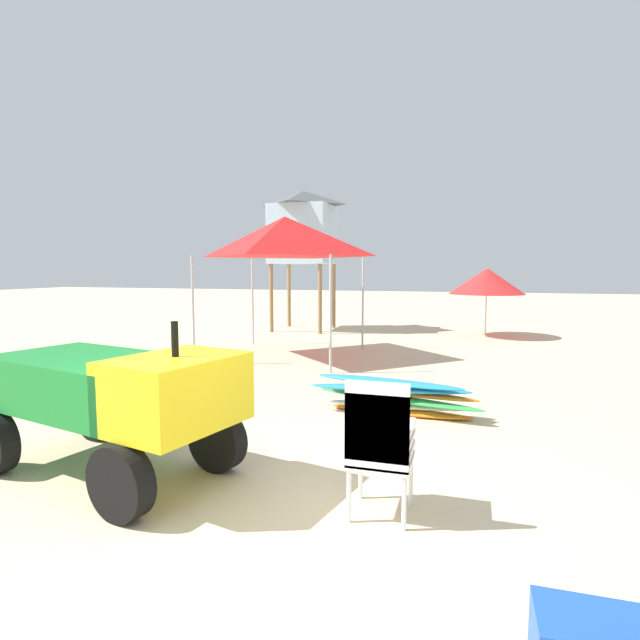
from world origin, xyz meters
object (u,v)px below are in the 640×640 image
object	(u,v)px
stacked_plastic_chairs	(379,438)
surfboard_pile	(396,396)
lifeguard_tower	(303,228)
beach_umbrella_left	(487,281)
popup_canopy	(285,237)
utility_cart	(114,393)

from	to	relation	value
stacked_plastic_chairs	surfboard_pile	world-z (taller)	stacked_plastic_chairs
surfboard_pile	lifeguard_tower	world-z (taller)	lifeguard_tower
stacked_plastic_chairs	beach_umbrella_left	bearing A→B (deg)	84.61
lifeguard_tower	beach_umbrella_left	xyz separation A→B (m)	(5.50, 0.01, -1.63)
surfboard_pile	popup_canopy	xyz separation A→B (m)	(-2.98, 3.73, 2.38)
popup_canopy	beach_umbrella_left	distance (m)	6.50
utility_cart	stacked_plastic_chairs	bearing A→B (deg)	-2.80
lifeguard_tower	beach_umbrella_left	distance (m)	5.74
utility_cart	lifeguard_tower	bearing A→B (deg)	99.73
stacked_plastic_chairs	lifeguard_tower	size ratio (longest dim) A/B	0.26
popup_canopy	beach_umbrella_left	world-z (taller)	popup_canopy
surfboard_pile	beach_umbrella_left	size ratio (longest dim) A/B	1.11
popup_canopy	lifeguard_tower	size ratio (longest dim) A/B	0.71
popup_canopy	surfboard_pile	bearing A→B (deg)	-51.42
beach_umbrella_left	lifeguard_tower	bearing A→B (deg)	-179.87
surfboard_pile	lifeguard_tower	xyz separation A→B (m)	(-4.15, 8.45, 2.97)
surfboard_pile	popup_canopy	size ratio (longest dim) A/B	0.76
surfboard_pile	stacked_plastic_chairs	bearing A→B (deg)	-84.32
popup_canopy	lifeguard_tower	xyz separation A→B (m)	(-1.17, 4.72, 0.59)
utility_cart	beach_umbrella_left	size ratio (longest dim) A/B	1.30
surfboard_pile	lifeguard_tower	distance (m)	9.87
lifeguard_tower	utility_cart	bearing A→B (deg)	-80.27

